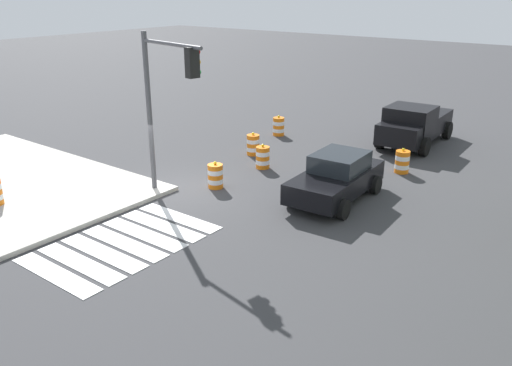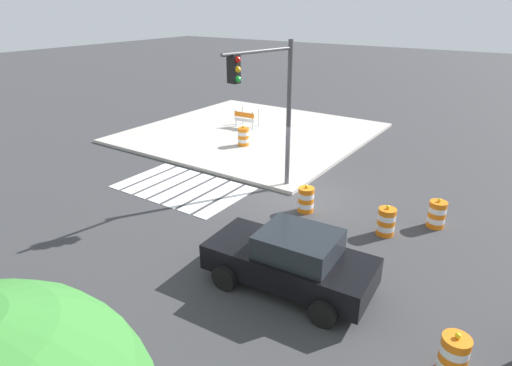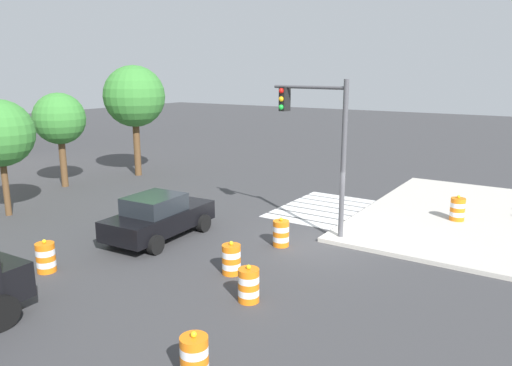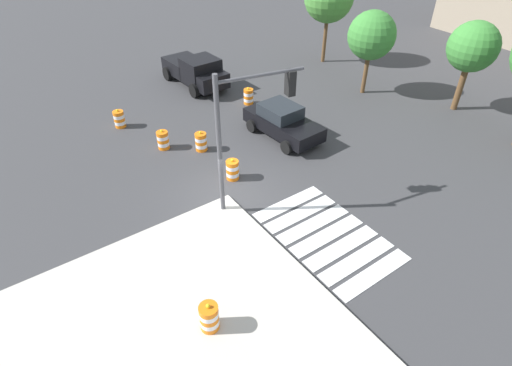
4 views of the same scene
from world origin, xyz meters
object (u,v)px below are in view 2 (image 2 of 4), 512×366
traffic_barrel_near_corner (386,222)px  traffic_barrel_on_sidewalk (243,137)px  traffic_light_pole (268,93)px  sports_car (291,259)px  construction_barricade (246,117)px  traffic_barrel_median_far (306,200)px  traffic_barrel_far_curb (453,356)px  traffic_barrel_crosswalk_end (437,214)px

traffic_barrel_near_corner → traffic_barrel_on_sidewalk: (8.84, -4.61, 0.15)m
traffic_barrel_on_sidewalk → traffic_light_pole: bearing=134.4°
sports_car → traffic_light_pole: (3.57, -4.47, 3.10)m
sports_car → construction_barricade: sports_car is taller
traffic_barrel_median_far → traffic_barrel_far_curb: bearing=140.4°
traffic_barrel_near_corner → traffic_barrel_far_curb: size_ratio=1.00×
traffic_barrel_near_corner → traffic_barrel_far_curb: same height
traffic_barrel_far_curb → traffic_barrel_on_sidewalk: bearing=-38.6°
sports_car → traffic_barrel_on_sidewalk: (7.68, -8.67, -0.21)m
sports_car → construction_barricade: (9.56, -11.54, -0.09)m
traffic_barrel_near_corner → traffic_barrel_far_curb: 5.58m
traffic_barrel_crosswalk_end → traffic_barrel_median_far: 4.31m
traffic_light_pole → traffic_barrel_near_corner: bearing=175.0°
construction_barricade → traffic_light_pole: bearing=130.3°
traffic_barrel_median_far → traffic_barrel_on_sidewalk: 7.52m
traffic_barrel_far_curb → construction_barricade: bearing=-41.9°
traffic_barrel_crosswalk_end → traffic_light_pole: 6.94m
traffic_barrel_median_far → construction_barricade: bearing=-43.5°
traffic_barrel_crosswalk_end → traffic_barrel_far_curb: 6.42m
traffic_barrel_near_corner → traffic_light_pole: 5.87m
sports_car → traffic_light_pole: bearing=-51.4°
traffic_barrel_median_far → traffic_light_pole: traffic_light_pole is taller
traffic_barrel_near_corner → traffic_barrel_far_curb: (-2.91, 4.76, 0.00)m
traffic_barrel_on_sidewalk → construction_barricade: bearing=-56.7°
traffic_barrel_on_sidewalk → traffic_light_pole: size_ratio=0.19×
traffic_barrel_crosswalk_end → traffic_barrel_far_curb: same height
sports_car → traffic_barrel_median_far: bearing=-67.2°
sports_car → traffic_barrel_near_corner: sports_car is taller
sports_car → traffic_barrel_near_corner: size_ratio=4.31×
traffic_barrel_on_sidewalk → construction_barricade: 3.44m
traffic_barrel_crosswalk_end → construction_barricade: construction_barricade is taller
traffic_barrel_crosswalk_end → traffic_barrel_median_far: (4.08, 1.39, 0.00)m
traffic_barrel_crosswalk_end → traffic_barrel_on_sidewalk: 10.54m
traffic_barrel_far_curb → traffic_barrel_on_sidewalk: 15.03m
traffic_barrel_on_sidewalk → traffic_barrel_far_curb: bearing=141.4°
construction_barricade → traffic_barrel_crosswalk_end: bearing=153.1°
traffic_barrel_far_curb → traffic_light_pole: bearing=-34.1°
traffic_barrel_crosswalk_end → traffic_barrel_on_sidewalk: size_ratio=1.00×
sports_car → traffic_barrel_on_sidewalk: size_ratio=4.31×
sports_car → traffic_barrel_on_sidewalk: bearing=-48.5°
traffic_barrel_crosswalk_end → traffic_barrel_on_sidewalk: bearing=-17.6°
traffic_barrel_near_corner → traffic_barrel_on_sidewalk: size_ratio=1.00×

